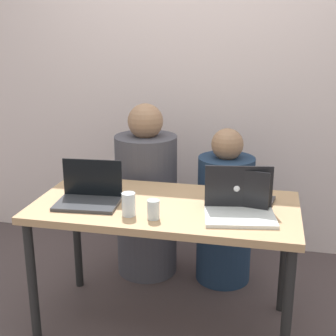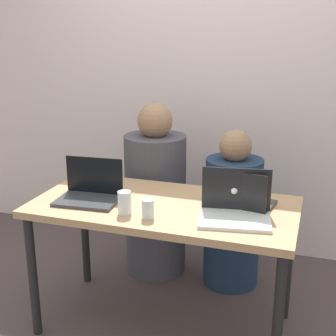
{
  "view_description": "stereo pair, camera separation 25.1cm",
  "coord_description": "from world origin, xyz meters",
  "px_view_note": "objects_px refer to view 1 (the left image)",
  "views": [
    {
      "loc": [
        0.52,
        -2.28,
        1.67
      ],
      "look_at": [
        0.0,
        0.07,
        0.93
      ],
      "focal_mm": 50.0,
      "sensor_mm": 36.0,
      "label": 1
    },
    {
      "loc": [
        0.76,
        -2.21,
        1.67
      ],
      "look_at": [
        0.0,
        0.07,
        0.93
      ],
      "focal_mm": 50.0,
      "sensor_mm": 36.0,
      "label": 2
    }
  ],
  "objects_px": {
    "laptop_front_right": "(240,206)",
    "person_on_left": "(147,200)",
    "laptop_front_left": "(89,194)",
    "water_glass_center": "(153,211)",
    "water_glass_left": "(129,206)",
    "person_on_right": "(225,215)",
    "laptop_back_right": "(240,196)"
  },
  "relations": [
    {
      "from": "person_on_right",
      "to": "water_glass_center",
      "type": "bearing_deg",
      "value": 69.78
    },
    {
      "from": "laptop_front_right",
      "to": "laptop_back_right",
      "type": "xyz_separation_m",
      "value": [
        -0.01,
        0.16,
        -0.0
      ]
    },
    {
      "from": "person_on_right",
      "to": "water_glass_left",
      "type": "relative_size",
      "value": 8.85
    },
    {
      "from": "laptop_back_right",
      "to": "laptop_front_left",
      "type": "height_order",
      "value": "laptop_front_left"
    },
    {
      "from": "person_on_right",
      "to": "laptop_front_right",
      "type": "bearing_deg",
      "value": 99.63
    },
    {
      "from": "laptop_front_right",
      "to": "laptop_front_left",
      "type": "height_order",
      "value": "laptop_front_right"
    },
    {
      "from": "laptop_back_right",
      "to": "person_on_left",
      "type": "bearing_deg",
      "value": -28.41
    },
    {
      "from": "laptop_front_right",
      "to": "laptop_front_left",
      "type": "distance_m",
      "value": 0.8
    },
    {
      "from": "laptop_front_left",
      "to": "person_on_left",
      "type": "bearing_deg",
      "value": 74.41
    },
    {
      "from": "laptop_front_right",
      "to": "water_glass_left",
      "type": "distance_m",
      "value": 0.55
    },
    {
      "from": "laptop_front_left",
      "to": "water_glass_center",
      "type": "xyz_separation_m",
      "value": [
        0.39,
        -0.14,
        -0.01
      ]
    },
    {
      "from": "laptop_front_right",
      "to": "laptop_front_left",
      "type": "xyz_separation_m",
      "value": [
        -0.8,
        0.01,
        -0.0
      ]
    },
    {
      "from": "water_glass_left",
      "to": "water_glass_center",
      "type": "bearing_deg",
      "value": -6.91
    },
    {
      "from": "laptop_front_left",
      "to": "water_glass_left",
      "type": "xyz_separation_m",
      "value": [
        0.26,
        -0.12,
        0.0
      ]
    },
    {
      "from": "person_on_right",
      "to": "water_glass_center",
      "type": "distance_m",
      "value": 0.92
    },
    {
      "from": "laptop_back_right",
      "to": "water_glass_left",
      "type": "relative_size",
      "value": 3.06
    },
    {
      "from": "person_on_left",
      "to": "water_glass_center",
      "type": "height_order",
      "value": "person_on_left"
    },
    {
      "from": "water_glass_left",
      "to": "laptop_front_right",
      "type": "bearing_deg",
      "value": 11.96
    },
    {
      "from": "person_on_right",
      "to": "water_glass_left",
      "type": "xyz_separation_m",
      "value": [
        -0.41,
        -0.8,
        0.34
      ]
    },
    {
      "from": "laptop_front_left",
      "to": "water_glass_center",
      "type": "distance_m",
      "value": 0.41
    },
    {
      "from": "person_on_left",
      "to": "water_glass_center",
      "type": "relative_size",
      "value": 12.19
    },
    {
      "from": "person_on_left",
      "to": "laptop_front_right",
      "type": "xyz_separation_m",
      "value": [
        0.67,
        -0.68,
        0.28
      ]
    },
    {
      "from": "laptop_front_left",
      "to": "water_glass_center",
      "type": "relative_size",
      "value": 3.53
    },
    {
      "from": "laptop_front_right",
      "to": "laptop_back_right",
      "type": "distance_m",
      "value": 0.16
    },
    {
      "from": "person_on_left",
      "to": "person_on_right",
      "type": "xyz_separation_m",
      "value": [
        0.53,
        -0.0,
        -0.06
      ]
    },
    {
      "from": "laptop_front_right",
      "to": "water_glass_center",
      "type": "height_order",
      "value": "laptop_front_right"
    },
    {
      "from": "laptop_front_right",
      "to": "water_glass_left",
      "type": "height_order",
      "value": "laptop_front_right"
    },
    {
      "from": "laptop_back_right",
      "to": "water_glass_center",
      "type": "bearing_deg",
      "value": 45.85
    },
    {
      "from": "person_on_left",
      "to": "person_on_right",
      "type": "bearing_deg",
      "value": 178.18
    },
    {
      "from": "laptop_front_right",
      "to": "person_on_left",
      "type": "bearing_deg",
      "value": 124.86
    },
    {
      "from": "laptop_front_right",
      "to": "laptop_front_left",
      "type": "relative_size",
      "value": 1.11
    },
    {
      "from": "person_on_left",
      "to": "water_glass_left",
      "type": "relative_size",
      "value": 10.03
    }
  ]
}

